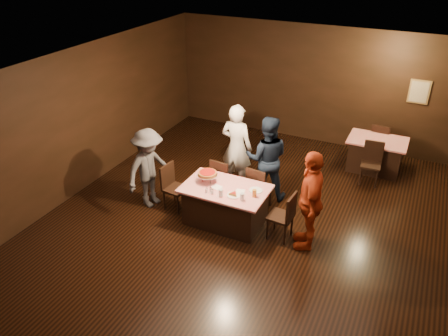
{
  "coord_description": "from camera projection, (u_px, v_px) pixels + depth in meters",
  "views": [
    {
      "loc": [
        2.31,
        -5.69,
        5.02
      ],
      "look_at": [
        -0.84,
        0.88,
        1.0
      ],
      "focal_mm": 35.0,
      "sensor_mm": 36.0,
      "label": 1
    }
  ],
  "objects": [
    {
      "name": "napkin_left",
      "position": [
        217.0,
        187.0,
        8.14
      ],
      "size": [
        0.21,
        0.21,
        0.01
      ],
      "primitive_type": "cube",
      "rotation": [
        0.0,
        0.0,
        -0.35
      ],
      "color": "white",
      "rests_on": "main_table"
    },
    {
      "name": "napkin_center",
      "position": [
        240.0,
        191.0,
        8.01
      ],
      "size": [
        0.19,
        0.19,
        0.01
      ],
      "primitive_type": "cube",
      "rotation": [
        0.0,
        0.0,
        0.21
      ],
      "color": "white",
      "rests_on": "main_table"
    },
    {
      "name": "chair_back_far",
      "position": [
        380.0,
        141.0,
        10.58
      ],
      "size": [
        0.45,
        0.45,
        0.95
      ],
      "primitive_type": "cube",
      "rotation": [
        0.0,
        0.0,
        3.08
      ],
      "color": "black",
      "rests_on": "ground"
    },
    {
      "name": "chair_far_right",
      "position": [
        260.0,
        187.0,
        8.71
      ],
      "size": [
        0.47,
        0.47,
        0.95
      ],
      "primitive_type": "cube",
      "rotation": [
        0.0,
        0.0,
        3.01
      ],
      "color": "black",
      "rests_on": "ground"
    },
    {
      "name": "back_table",
      "position": [
        375.0,
        155.0,
        10.15
      ],
      "size": [
        1.3,
        0.9,
        0.77
      ],
      "primitive_type": "cube",
      "color": "red",
      "rests_on": "ground"
    },
    {
      "name": "diner_white_jacket",
      "position": [
        237.0,
        147.0,
        9.21
      ],
      "size": [
        0.71,
        0.49,
        1.91
      ],
      "primitive_type": "imported",
      "rotation": [
        0.0,
        0.0,
        3.1
      ],
      "color": "white",
      "rests_on": "ground"
    },
    {
      "name": "diner_red_shirt",
      "position": [
        310.0,
        200.0,
        7.45
      ],
      "size": [
        0.76,
        1.18,
        1.87
      ],
      "primitive_type": "imported",
      "rotation": [
        0.0,
        0.0,
        -1.27
      ],
      "color": "#AC3515",
      "rests_on": "ground"
    },
    {
      "name": "condiments",
      "position": [
        210.0,
        191.0,
        7.94
      ],
      "size": [
        0.17,
        0.1,
        0.09
      ],
      "color": "silver",
      "rests_on": "main_table"
    },
    {
      "name": "chair_far_left",
      "position": [
        224.0,
        178.0,
        9.01
      ],
      "size": [
        0.45,
        0.45,
        0.95
      ],
      "primitive_type": "cube",
      "rotation": [
        0.0,
        0.0,
        3.06
      ],
      "color": "black",
      "rests_on": "ground"
    },
    {
      "name": "main_table",
      "position": [
        225.0,
        205.0,
        8.31
      ],
      "size": [
        1.6,
        1.0,
        0.77
      ],
      "primitive_type": "cube",
      "color": "red",
      "rests_on": "ground"
    },
    {
      "name": "chair_end_right",
      "position": [
        281.0,
        216.0,
        7.85
      ],
      "size": [
        0.45,
        0.45,
        0.95
      ],
      "primitive_type": "cube",
      "rotation": [
        0.0,
        0.0,
        -1.64
      ],
      "color": "black",
      "rests_on": "ground"
    },
    {
      "name": "glass_amber",
      "position": [
        254.0,
        193.0,
        7.82
      ],
      "size": [
        0.08,
        0.08,
        0.14
      ],
      "primitive_type": "cylinder",
      "color": "#BF7F26",
      "rests_on": "main_table"
    },
    {
      "name": "glass_front_right",
      "position": [
        242.0,
        197.0,
        7.72
      ],
      "size": [
        0.08,
        0.08,
        0.14
      ],
      "primitive_type": "cylinder",
      "color": "silver",
      "rests_on": "main_table"
    },
    {
      "name": "diner_grey_knit",
      "position": [
        149.0,
        168.0,
        8.65
      ],
      "size": [
        0.86,
        1.19,
        1.67
      ],
      "primitive_type": "imported",
      "rotation": [
        0.0,
        0.0,
        1.33
      ],
      "color": "#4C4C50",
      "rests_on": "ground"
    },
    {
      "name": "plate_empty",
      "position": [
        256.0,
        190.0,
        8.03
      ],
      "size": [
        0.25,
        0.25,
        0.01
      ],
      "primitive_type": "cylinder",
      "color": "white",
      "rests_on": "main_table"
    },
    {
      "name": "chair_back_near",
      "position": [
        371.0,
        164.0,
        9.56
      ],
      "size": [
        0.45,
        0.45,
        0.95
      ],
      "primitive_type": "cube",
      "rotation": [
        0.0,
        0.0,
        0.07
      ],
      "color": "black",
      "rests_on": "ground"
    },
    {
      "name": "pizza_stand",
      "position": [
        207.0,
        174.0,
        8.23
      ],
      "size": [
        0.38,
        0.38,
        0.22
      ],
      "color": "black",
      "rests_on": "main_table"
    },
    {
      "name": "plate_with_slice",
      "position": [
        234.0,
        194.0,
        7.88
      ],
      "size": [
        0.25,
        0.25,
        0.06
      ],
      "color": "white",
      "rests_on": "main_table"
    },
    {
      "name": "chair_end_left",
      "position": [
        176.0,
        188.0,
        8.68
      ],
      "size": [
        0.46,
        0.46,
        0.95
      ],
      "primitive_type": "cube",
      "rotation": [
        0.0,
        0.0,
        1.46
      ],
      "color": "black",
      "rests_on": "ground"
    },
    {
      "name": "glass_front_left",
      "position": [
        221.0,
        193.0,
        7.83
      ],
      "size": [
        0.08,
        0.08,
        0.14
      ],
      "primitive_type": "cylinder",
      "color": "silver",
      "rests_on": "main_table"
    },
    {
      "name": "diner_navy_hoodie",
      "position": [
        267.0,
        158.0,
        8.87
      ],
      "size": [
        1.05,
        0.93,
        1.81
      ],
      "primitive_type": "imported",
      "rotation": [
        0.0,
        0.0,
        3.47
      ],
      "color": "black",
      "rests_on": "ground"
    },
    {
      "name": "room",
      "position": [
        248.0,
        140.0,
        6.76
      ],
      "size": [
        10.0,
        10.04,
        3.02
      ],
      "color": "black",
      "rests_on": "ground"
    }
  ]
}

